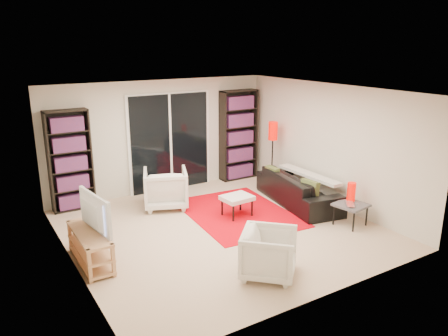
# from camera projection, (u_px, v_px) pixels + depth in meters

# --- Properties ---
(floor) EXTENTS (5.00, 5.00, 0.00)m
(floor) POSITION_uv_depth(u_px,v_px,m) (221.00, 229.00, 7.66)
(floor) COLOR #D0B394
(floor) RESTS_ON ground
(wall_back) EXTENTS (5.00, 0.02, 2.40)m
(wall_back) POSITION_uv_depth(u_px,v_px,m) (161.00, 136.00, 9.37)
(wall_back) COLOR beige
(wall_back) RESTS_ON ground
(wall_front) EXTENTS (5.00, 0.02, 2.40)m
(wall_front) POSITION_uv_depth(u_px,v_px,m) (327.00, 210.00, 5.28)
(wall_front) COLOR beige
(wall_front) RESTS_ON ground
(wall_left) EXTENTS (0.02, 5.00, 2.40)m
(wall_left) POSITION_uv_depth(u_px,v_px,m) (67.00, 188.00, 6.07)
(wall_left) COLOR beige
(wall_left) RESTS_ON ground
(wall_right) EXTENTS (0.02, 5.00, 2.40)m
(wall_right) POSITION_uv_depth(u_px,v_px,m) (329.00, 145.00, 8.58)
(wall_right) COLOR beige
(wall_right) RESTS_ON ground
(ceiling) EXTENTS (5.00, 5.00, 0.02)m
(ceiling) POSITION_uv_depth(u_px,v_px,m) (221.00, 91.00, 6.99)
(ceiling) COLOR white
(ceiling) RESTS_ON wall_back
(sliding_door) EXTENTS (1.92, 0.08, 2.16)m
(sliding_door) POSITION_uv_depth(u_px,v_px,m) (170.00, 143.00, 9.48)
(sliding_door) COLOR white
(sliding_door) RESTS_ON ground
(bookshelf_left) EXTENTS (0.80, 0.30, 1.95)m
(bookshelf_left) POSITION_uv_depth(u_px,v_px,m) (70.00, 161.00, 8.32)
(bookshelf_left) COLOR black
(bookshelf_left) RESTS_ON ground
(bookshelf_right) EXTENTS (0.90, 0.30, 2.10)m
(bookshelf_right) POSITION_uv_depth(u_px,v_px,m) (239.00, 135.00, 10.23)
(bookshelf_right) COLOR black
(bookshelf_right) RESTS_ON ground
(tv_stand) EXTENTS (0.39, 1.21, 0.50)m
(tv_stand) POSITION_uv_depth(u_px,v_px,m) (90.00, 247.00, 6.41)
(tv_stand) COLOR tan
(tv_stand) RESTS_ON floor
(tv) EXTENTS (0.26, 0.98, 0.56)m
(tv) POSITION_uv_depth(u_px,v_px,m) (89.00, 214.00, 6.27)
(tv) COLOR black
(tv) RESTS_ON tv_stand
(rug) EXTENTS (1.99, 2.57, 0.01)m
(rug) POSITION_uv_depth(u_px,v_px,m) (238.00, 213.00, 8.36)
(rug) COLOR red
(rug) RESTS_ON floor
(sofa) EXTENTS (1.17, 2.23, 0.62)m
(sofa) POSITION_uv_depth(u_px,v_px,m) (298.00, 189.00, 8.79)
(sofa) COLOR black
(sofa) RESTS_ON floor
(armchair_back) EXTENTS (1.08, 1.10, 0.77)m
(armchair_back) POSITION_uv_depth(u_px,v_px,m) (166.00, 188.00, 8.58)
(armchair_back) COLOR silver
(armchair_back) RESTS_ON floor
(armchair_front) EXTENTS (1.04, 1.04, 0.68)m
(armchair_front) POSITION_uv_depth(u_px,v_px,m) (269.00, 253.00, 6.04)
(armchair_front) COLOR silver
(armchair_front) RESTS_ON floor
(ottoman) EXTENTS (0.57, 0.48, 0.40)m
(ottoman) POSITION_uv_depth(u_px,v_px,m) (237.00, 199.00, 8.13)
(ottoman) COLOR silver
(ottoman) RESTS_ON floor
(side_table) EXTENTS (0.58, 0.58, 0.40)m
(side_table) POSITION_uv_depth(u_px,v_px,m) (351.00, 206.00, 7.72)
(side_table) COLOR #4F4F54
(side_table) RESTS_ON floor
(laptop) EXTENTS (0.36, 0.38, 0.03)m
(laptop) POSITION_uv_depth(u_px,v_px,m) (353.00, 204.00, 7.65)
(laptop) COLOR silver
(laptop) RESTS_ON side_table
(table_lamp) EXTENTS (0.15, 0.15, 0.33)m
(table_lamp) POSITION_uv_depth(u_px,v_px,m) (351.00, 192.00, 7.84)
(table_lamp) COLOR #F00900
(table_lamp) RESTS_ON side_table
(floor_lamp) EXTENTS (0.22, 0.22, 1.48)m
(floor_lamp) POSITION_uv_depth(u_px,v_px,m) (273.00, 137.00, 9.61)
(floor_lamp) COLOR black
(floor_lamp) RESTS_ON floor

